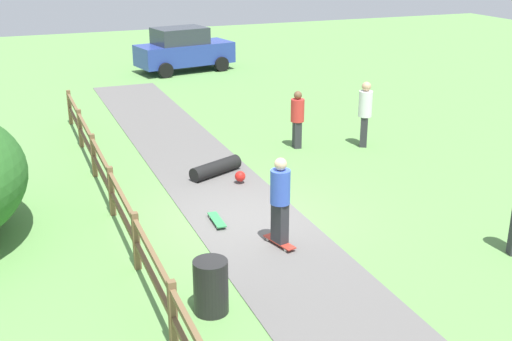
{
  "coord_description": "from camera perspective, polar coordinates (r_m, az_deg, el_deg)",
  "views": [
    {
      "loc": [
        -4.44,
        -11.77,
        5.67
      ],
      "look_at": [
        0.28,
        0.2,
        1.0
      ],
      "focal_mm": 45.52,
      "sensor_mm": 36.0,
      "label": 1
    }
  ],
  "objects": [
    {
      "name": "bystander_white",
      "position": [
        18.55,
        9.56,
        5.2
      ],
      "size": [
        0.52,
        0.52,
        1.86
      ],
      "color": "#2D2D33",
      "rests_on": "ground_plane"
    },
    {
      "name": "parked_car_blue",
      "position": [
        29.15,
        -6.39,
        10.52
      ],
      "size": [
        4.44,
        2.58,
        1.92
      ],
      "color": "#283D99",
      "rests_on": "ground_plane"
    },
    {
      "name": "skateboard_loose",
      "position": [
        13.59,
        -3.46,
        -4.35
      ],
      "size": [
        0.23,
        0.81,
        0.08
      ],
      "color": "#338C4C",
      "rests_on": "asphalt_path"
    },
    {
      "name": "wooden_fence",
      "position": [
        12.92,
        -11.67,
        -3.27
      ],
      "size": [
        0.12,
        18.12,
        1.1
      ],
      "color": "brown",
      "rests_on": "ground_plane"
    },
    {
      "name": "ground_plane",
      "position": [
        13.8,
        -0.79,
        -4.32
      ],
      "size": [
        60.0,
        60.0,
        0.0
      ],
      "primitive_type": "plane",
      "color": "#60934C"
    },
    {
      "name": "bystander_red",
      "position": [
        18.25,
        3.66,
        4.72
      ],
      "size": [
        0.44,
        0.44,
        1.63
      ],
      "color": "#2D2D33",
      "rests_on": "ground_plane"
    },
    {
      "name": "skater_riding",
      "position": [
        12.25,
        2.14,
        -2.4
      ],
      "size": [
        0.46,
        0.82,
        1.79
      ],
      "color": "#B23326",
      "rests_on": "asphalt_path"
    },
    {
      "name": "skater_fallen",
      "position": [
        16.19,
        -3.38,
        0.15
      ],
      "size": [
        1.48,
        1.38,
        0.36
      ],
      "color": "black",
      "rests_on": "asphalt_path"
    },
    {
      "name": "asphalt_path",
      "position": [
        13.8,
        -0.79,
        -4.28
      ],
      "size": [
        2.4,
        28.0,
        0.02
      ],
      "primitive_type": "cube",
      "color": "#605E5B",
      "rests_on": "ground_plane"
    },
    {
      "name": "trash_bin",
      "position": [
        10.43,
        -3.99,
        -10.14
      ],
      "size": [
        0.56,
        0.56,
        0.9
      ],
      "primitive_type": "cylinder",
      "color": "black",
      "rests_on": "ground_plane"
    }
  ]
}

